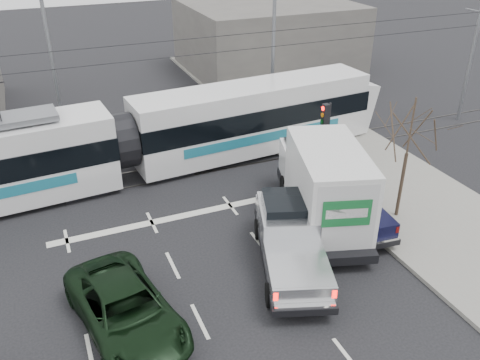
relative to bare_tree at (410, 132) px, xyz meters
name	(u,v)px	position (x,y,z in m)	size (l,w,h in m)	color
ground	(251,306)	(-7.60, -2.50, -3.79)	(120.00, 120.00, 0.00)	black
sidewalk_right	(468,241)	(1.40, -2.50, -3.72)	(6.00, 60.00, 0.15)	gray
rails	(166,173)	(-7.60, 7.50, -3.78)	(60.00, 1.60, 0.03)	#33302D
building_right	(268,37)	(4.40, 21.50, -1.29)	(12.00, 10.00, 5.00)	#615D58
bare_tree	(410,132)	(0.00, 0.00, 0.00)	(2.40, 2.40, 5.00)	#47382B
traffic_signal	(326,125)	(-1.13, 4.00, -1.05)	(0.44, 0.44, 3.60)	black
street_lamp_near	(271,34)	(-0.29, 11.50, 1.32)	(2.38, 0.25, 9.00)	slate
street_lamp_far	(45,46)	(-11.79, 13.50, 1.32)	(2.38, 0.25, 9.00)	slate
catenary	(160,95)	(-7.60, 7.50, 0.09)	(60.00, 0.20, 7.00)	black
tram	(122,142)	(-9.49, 7.62, -1.92)	(25.97, 4.65, 5.28)	silver
silver_pickup	(290,236)	(-5.39, -0.85, -2.73)	(3.79, 6.18, 2.13)	black
box_truck	(324,184)	(-3.00, 0.94, -2.08)	(4.30, 7.33, 3.47)	black
navy_pickup	(346,200)	(-2.07, 0.63, -2.82)	(2.17, 4.81, 1.97)	black
green_car	(126,310)	(-11.39, -1.93, -3.06)	(2.42, 5.24, 1.46)	black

